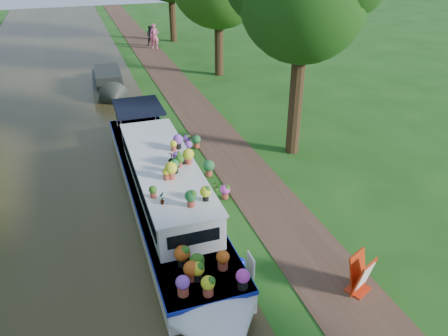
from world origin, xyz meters
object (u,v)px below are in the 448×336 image
plant_boat (166,190)px  pedestrian_dark (151,36)px  second_boat (108,82)px  sandwich_board (361,276)px  pedestrian_pink (154,36)px

plant_boat → pedestrian_dark: (4.04, 24.36, -0.01)m
pedestrian_dark → second_boat: bearing=-104.3°
plant_boat → sandwich_board: 6.59m
sandwich_board → pedestrian_dark: 29.65m
pedestrian_pink → pedestrian_dark: pedestrian_pink is taller
second_boat → pedestrian_pink: bearing=67.1°
second_boat → pedestrian_pink: 10.60m
sandwich_board → pedestrian_dark: size_ratio=0.66×
second_boat → sandwich_board: bearing=-73.9°
plant_boat → sandwich_board: plant_boat is taller
plant_boat → pedestrian_pink: 23.79m
plant_boat → pedestrian_dark: bearing=80.6°
pedestrian_dark → plant_boat: bearing=-90.2°
plant_boat → sandwich_board: (3.92, -5.29, -0.34)m
sandwich_board → pedestrian_pink: 28.72m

